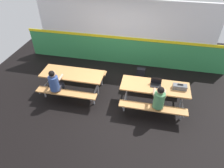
{
  "coord_description": "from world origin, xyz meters",
  "views": [
    {
      "loc": [
        1.03,
        -4.93,
        4.45
      ],
      "look_at": [
        0.0,
        -0.03,
        0.55
      ],
      "focal_mm": 31.88,
      "sensor_mm": 36.0,
      "label": 1
    }
  ],
  "objects": [
    {
      "name": "ground_plane",
      "position": [
        0.0,
        0.0,
        -0.01
      ],
      "size": [
        10.0,
        10.0,
        0.02
      ],
      "primitive_type": "cube",
      "color": "black"
    },
    {
      "name": "picnic_table_right",
      "position": [
        1.34,
        -0.08,
        0.58
      ],
      "size": [
        2.05,
        1.55,
        0.74
      ],
      "color": "tan",
      "rests_on": "ground"
    },
    {
      "name": "picnic_table_left",
      "position": [
        -1.34,
        0.03,
        0.58
      ],
      "size": [
        2.05,
        1.55,
        0.74
      ],
      "color": "tan",
      "rests_on": "ground"
    },
    {
      "name": "student_nearer",
      "position": [
        -1.69,
        -0.53,
        0.71
      ],
      "size": [
        0.36,
        0.53,
        1.21
      ],
      "color": "#2D2D38",
      "rests_on": "ground"
    },
    {
      "name": "toolbox_grey",
      "position": [
        2.04,
        -0.09,
        0.81
      ],
      "size": [
        0.4,
        0.18,
        0.18
      ],
      "color": "#595B60",
      "rests_on": "picnic_table_right"
    },
    {
      "name": "student_further",
      "position": [
        1.46,
        -0.64,
        0.71
      ],
      "size": [
        0.36,
        0.53,
        1.21
      ],
      "color": "#2D2D38",
      "rests_on": "ground"
    },
    {
      "name": "backpack_dark",
      "position": [
        0.83,
        1.22,
        0.22
      ],
      "size": [
        0.3,
        0.22,
        0.44
      ],
      "color": "black",
      "rests_on": "ground"
    },
    {
      "name": "laptop_dark",
      "position": [
        1.35,
        -0.05,
        0.79
      ],
      "size": [
        0.32,
        0.22,
        0.22
      ],
      "color": "black",
      "rests_on": "picnic_table_right"
    },
    {
      "name": "accent_backdrop",
      "position": [
        0.0,
        2.2,
        1.25
      ],
      "size": [
        8.0,
        0.14,
        2.6
      ],
      "color": "#338C4C",
      "rests_on": "ground"
    }
  ]
}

